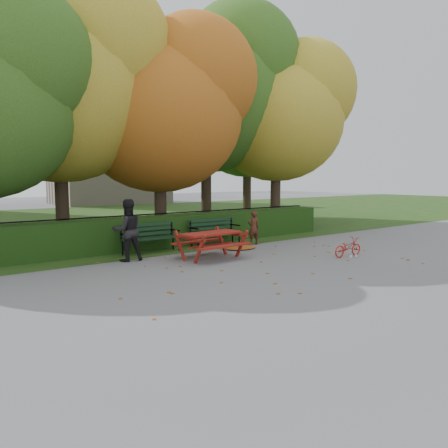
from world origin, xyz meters
TOP-DOWN VIEW (x-y plane):
  - ground at (0.00, 0.00)m, footprint 90.00×90.00m
  - grass_strip at (0.00, 14.00)m, footprint 90.00×90.00m
  - building_right at (8.00, 28.00)m, footprint 9.00×6.00m
  - hedge at (0.00, 4.50)m, footprint 13.00×0.90m
  - iron_fence at (0.00, 5.30)m, footprint 14.00×0.04m
  - tree_b at (-2.44, 6.75)m, footprint 6.72×6.40m
  - tree_c at (0.83, 5.96)m, footprint 6.30×6.00m
  - tree_d at (3.88, 7.23)m, footprint 7.14×6.80m
  - tree_e at (6.52, 5.77)m, footprint 6.09×5.80m
  - tree_g at (8.33, 9.76)m, footprint 6.30×6.00m
  - bench_left at (-1.30, 3.70)m, footprint 1.80×0.57m
  - bench_right at (1.10, 3.70)m, footprint 1.80×0.57m
  - picnic_table at (-0.44, 1.77)m, footprint 1.81×1.50m
  - leaf_pile at (1.30, 2.56)m, footprint 1.25×1.01m
  - leaf_scatter at (0.00, 0.30)m, footprint 9.00×5.70m
  - child at (2.20, 2.98)m, footprint 0.47×0.36m
  - adult at (-2.40, 2.90)m, footprint 0.88×0.73m
  - bicycle at (2.82, -0.35)m, footprint 1.06×0.44m

SIDE VIEW (x-z plane):
  - ground at x=0.00m, z-range 0.00..0.00m
  - grass_strip at x=0.00m, z-range 0.01..0.01m
  - leaf_scatter at x=0.00m, z-range 0.00..0.01m
  - leaf_pile at x=1.30m, z-range 0.00..0.08m
  - bicycle at x=2.82m, z-range 0.00..0.55m
  - hedge at x=0.00m, z-range 0.00..1.00m
  - bench_left at x=-1.30m, z-range 0.08..0.96m
  - bench_right at x=1.10m, z-range 0.08..0.96m
  - iron_fence at x=0.00m, z-range 0.03..1.05m
  - child at x=2.20m, z-range 0.00..1.13m
  - picnic_table at x=-0.44m, z-range 0.15..0.99m
  - adult at x=-2.40m, z-range 0.00..1.67m
  - tree_c at x=0.83m, z-range 0.82..8.82m
  - tree_e at x=6.52m, z-range 1.01..9.16m
  - tree_g at x=8.33m, z-range 1.10..9.65m
  - tree_b at x=-2.44m, z-range 1.01..9.80m
  - tree_d at x=3.88m, z-range 1.19..10.77m
  - building_right at x=8.00m, z-range 0.00..12.00m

